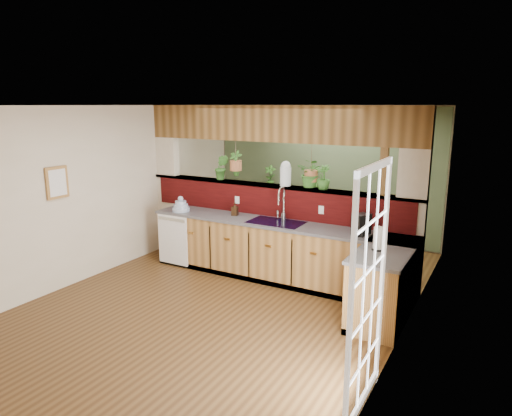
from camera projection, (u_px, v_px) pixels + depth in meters
The scene contains 28 objects.
ground at pixel (227, 299), 6.27m from camera, with size 4.60×7.00×0.01m, color #4C3217.
ceiling at pixel (224, 105), 5.70m from camera, with size 4.60×7.00×0.01m, color brown.
wall_back at pixel (323, 173), 8.96m from camera, with size 4.60×0.02×2.60m, color beige.
wall_left at pixel (102, 191), 7.08m from camera, with size 0.02×7.00×2.60m, color beige.
wall_right at pixel (406, 230), 4.89m from camera, with size 0.02×7.00×2.60m, color beige.
pass_through_partition at pixel (275, 197), 7.14m from camera, with size 4.60×0.21×2.60m.
pass_through_ledge at pixel (273, 186), 7.12m from camera, with size 4.60×0.21×0.04m, color brown.
header_beam at pixel (274, 124), 6.91m from camera, with size 4.60×0.15×0.55m, color brown.
sage_backwall at pixel (323, 173), 8.94m from camera, with size 4.55×0.02×2.55m, color #4F6243.
countertop at pixel (309, 259), 6.51m from camera, with size 4.14×1.52×0.90m.
dishwasher at pixel (173, 240), 7.44m from camera, with size 0.58×0.03×0.82m.
navy_sink at pixel (276, 227), 6.80m from camera, with size 0.82×0.50×0.18m.
french_door at pixel (368, 294), 3.85m from camera, with size 0.06×1.02×2.16m, color white.
framed_print at pixel (57, 183), 6.33m from camera, with size 0.04×0.35×0.45m.
faucet at pixel (282, 202), 6.84m from camera, with size 0.22×0.23×0.52m.
dish_stack at pixel (181, 206), 7.47m from camera, with size 0.29×0.29×0.25m.
soap_dispenser at pixel (235, 209), 7.18m from camera, with size 0.09×0.09×0.21m, color #3B2615.
coffee_maker at pixel (361, 225), 6.10m from camera, with size 0.15×0.26×0.29m.
paper_towel at pixel (378, 239), 5.46m from camera, with size 0.14×0.14×0.30m.
glass_jar at pixel (286, 173), 6.97m from camera, with size 0.17×0.17×0.38m.
ledge_plant_left at pixel (222, 167), 7.52m from camera, with size 0.23×0.18×0.41m, color #306422.
ledge_plant_right at pixel (323, 177), 6.68m from camera, with size 0.20×0.20×0.36m, color #306422.
hanging_plant_a at pixel (236, 155), 7.34m from camera, with size 0.22×0.19×0.53m.
hanging_plant_b at pixel (311, 161), 6.72m from camera, with size 0.43×0.38×0.56m.
shelving_console at pixel (288, 211), 9.23m from camera, with size 1.39×0.37×0.93m, color black.
shelf_plant_a at pixel (270, 176), 9.27m from camera, with size 0.24×0.16×0.45m, color #306422.
shelf_plant_b at pixel (314, 179), 8.81m from camera, with size 0.27×0.27×0.48m, color #306422.
floor_plant at pixel (351, 237), 8.00m from camera, with size 0.60×0.52×0.67m, color #306422.
Camera 1 is at (3.20, -4.90, 2.61)m, focal length 32.00 mm.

